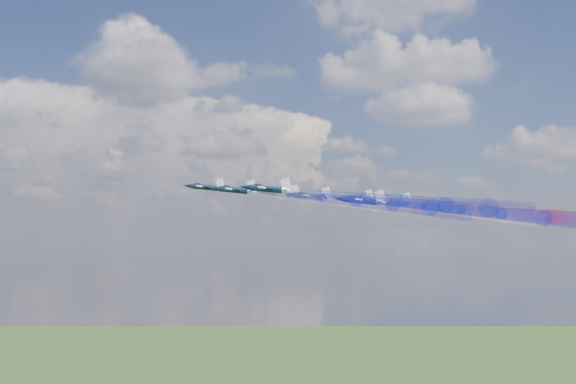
# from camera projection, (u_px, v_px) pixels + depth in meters

# --- Properties ---
(jet_lead) EXTENTS (13.79, 12.58, 4.52)m
(jet_lead) POSITION_uv_depth(u_px,v_px,m) (205.00, 187.00, 162.92)
(jet_lead) COLOR black
(trail_lead) EXTENTS (40.36, 19.84, 8.44)m
(trail_lead) POSITION_uv_depth(u_px,v_px,m) (312.00, 197.00, 152.44)
(trail_lead) COLOR white
(jet_inner_left) EXTENTS (13.79, 12.58, 4.52)m
(jet_inner_left) POSITION_uv_depth(u_px,v_px,m) (235.00, 190.00, 145.97)
(jet_inner_left) COLOR black
(trail_inner_left) EXTENTS (40.36, 19.84, 8.44)m
(trail_inner_left) POSITION_uv_depth(u_px,v_px,m) (357.00, 201.00, 135.50)
(trail_inner_left) COLOR #1921D8
(jet_inner_right) EXTENTS (13.79, 12.58, 4.52)m
(jet_inner_right) POSITION_uv_depth(u_px,v_px,m) (280.00, 194.00, 168.24)
(jet_inner_right) COLOR black
(trail_inner_right) EXTENTS (40.36, 19.84, 8.44)m
(trail_inner_right) POSITION_uv_depth(u_px,v_px,m) (388.00, 203.00, 157.76)
(trail_inner_right) COLOR red
(jet_outer_left) EXTENTS (13.79, 12.58, 4.52)m
(jet_outer_left) POSITION_uv_depth(u_px,v_px,m) (267.00, 189.00, 133.55)
(jet_outer_left) COLOR black
(trail_outer_left) EXTENTS (40.36, 19.84, 8.44)m
(trail_outer_left) POSITION_uv_depth(u_px,v_px,m) (404.00, 201.00, 123.07)
(trail_outer_left) COLOR #1921D8
(jet_center_third) EXTENTS (13.79, 12.58, 4.52)m
(jet_center_third) POSITION_uv_depth(u_px,v_px,m) (310.00, 196.00, 152.56)
(jet_center_third) COLOR black
(trail_center_third) EXTENTS (40.36, 19.84, 8.44)m
(trail_center_third) POSITION_uv_depth(u_px,v_px,m) (432.00, 208.00, 142.08)
(trail_center_third) COLOR white
(jet_outer_right) EXTENTS (13.79, 12.58, 4.52)m
(jet_outer_right) POSITION_uv_depth(u_px,v_px,m) (354.00, 198.00, 170.89)
(jet_outer_right) COLOR black
(trail_outer_right) EXTENTS (40.36, 19.84, 8.44)m
(trail_outer_right) POSITION_uv_depth(u_px,v_px,m) (465.00, 208.00, 160.41)
(trail_outer_right) COLOR red
(jet_rear_left) EXTENTS (13.79, 12.58, 4.52)m
(jet_rear_left) POSITION_uv_depth(u_px,v_px,m) (361.00, 201.00, 137.78)
(jet_rear_left) COLOR black
(trail_rear_left) EXTENTS (40.36, 19.84, 8.44)m
(trail_rear_left) POSITION_uv_depth(u_px,v_px,m) (501.00, 213.00, 127.30)
(trail_rear_left) COLOR #1921D8
(jet_rear_right) EXTENTS (13.79, 12.58, 4.52)m
(jet_rear_right) POSITION_uv_depth(u_px,v_px,m) (390.00, 202.00, 155.45)
(jet_rear_right) COLOR black
(trail_rear_right) EXTENTS (40.36, 19.84, 8.44)m
(trail_rear_right) POSITION_uv_depth(u_px,v_px,m) (515.00, 213.00, 144.97)
(trail_rear_right) COLOR red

